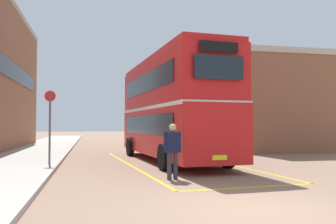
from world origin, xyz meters
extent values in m
plane|color=#846651|center=(0.00, 14.40, 0.00)|extent=(135.60, 135.60, 0.00)
cube|color=#A39E93|center=(-6.50, 16.80, 0.07)|extent=(4.00, 57.60, 0.14)
cube|color=#232D38|center=(-8.07, 17.78, 5.06)|extent=(0.06, 14.95, 1.10)
cube|color=brown|center=(8.53, 18.27, 2.96)|extent=(6.06, 12.01, 5.91)
cube|color=#19232D|center=(5.47, 18.27, 3.25)|extent=(0.06, 9.13, 1.10)
cube|color=#BCB29E|center=(8.53, 18.27, 6.09)|extent=(6.18, 12.13, 0.36)
cylinder|color=black|center=(-1.15, 12.91, 0.50)|extent=(0.36, 1.02, 1.00)
cylinder|color=black|center=(1.44, 13.14, 0.50)|extent=(0.36, 1.02, 1.00)
cylinder|color=black|center=(-0.58, 6.38, 0.50)|extent=(0.36, 1.02, 1.00)
cylinder|color=black|center=(2.00, 6.60, 0.50)|extent=(0.36, 1.02, 1.00)
cube|color=red|center=(0.43, 9.76, 1.40)|extent=(3.42, 10.76, 2.10)
cube|color=red|center=(0.43, 9.76, 3.50)|extent=(3.40, 10.55, 2.10)
cube|color=red|center=(0.43, 9.76, 4.65)|extent=(3.29, 10.43, 0.20)
cube|color=silver|center=(0.43, 9.76, 2.45)|extent=(3.44, 10.66, 0.14)
cube|color=#19232D|center=(-0.85, 9.65, 1.70)|extent=(0.77, 8.65, 0.84)
cube|color=#19232D|center=(-0.85, 9.65, 3.60)|extent=(0.77, 8.65, 0.84)
cube|color=#19232D|center=(1.70, 9.87, 1.70)|extent=(0.77, 8.65, 0.84)
cube|color=#19232D|center=(1.70, 9.87, 3.60)|extent=(0.77, 8.65, 0.84)
cube|color=#19232D|center=(0.88, 4.47, 3.60)|extent=(1.76, 0.19, 0.80)
cube|color=black|center=(0.88, 4.47, 4.28)|extent=(1.38, 0.16, 0.36)
cube|color=#19232D|center=(-0.03, 15.05, 1.80)|extent=(2.01, 0.21, 1.00)
cube|color=yellow|center=(0.88, 4.47, 0.63)|extent=(0.52, 0.07, 0.16)
cylinder|color=black|center=(2.74, 33.26, 0.46)|extent=(0.36, 0.94, 0.92)
cylinder|color=black|center=(5.30, 32.98, 0.46)|extent=(0.36, 0.94, 0.92)
cylinder|color=black|center=(2.15, 27.80, 0.46)|extent=(0.36, 0.94, 0.92)
cylinder|color=black|center=(4.70, 27.52, 0.46)|extent=(0.36, 0.94, 0.92)
cube|color=gold|center=(3.72, 30.39, 1.60)|extent=(3.47, 9.37, 2.60)
cube|color=silver|center=(3.72, 30.39, 2.96)|extent=(3.28, 8.99, 0.12)
cube|color=#19232D|center=(2.47, 30.53, 1.95)|extent=(0.82, 7.28, 0.96)
cube|color=#19232D|center=(4.98, 30.25, 1.95)|extent=(0.82, 7.28, 0.96)
cube|color=#19232D|center=(4.22, 34.96, 1.90)|extent=(1.98, 0.26, 1.10)
cylinder|color=#2D2D38|center=(-0.65, 4.25, 0.42)|extent=(0.14, 0.14, 0.84)
cylinder|color=#2D2D38|center=(-0.86, 4.18, 0.42)|extent=(0.14, 0.14, 0.84)
cube|color=#141938|center=(-0.76, 4.21, 1.16)|extent=(0.54, 0.37, 0.63)
cylinder|color=#141938|center=(-0.53, 4.29, 1.19)|extent=(0.09, 0.09, 0.60)
cylinder|color=#141938|center=(-0.99, 4.13, 1.19)|extent=(0.09, 0.09, 0.60)
sphere|color=tan|center=(-0.75, 4.19, 1.62)|extent=(0.23, 0.23, 0.23)
cylinder|color=#4C4C51|center=(-4.88, 8.55, 1.59)|extent=(0.08, 0.08, 2.91)
cylinder|color=red|center=(-4.88, 8.55, 2.87)|extent=(0.44, 0.05, 0.44)
cube|color=gold|center=(-1.62, 8.52, 0.00)|extent=(1.20, 12.55, 0.01)
cube|color=gold|center=(2.48, 8.88, 0.00)|extent=(1.20, 12.55, 0.01)
cube|color=gold|center=(0.97, 2.43, 0.00)|extent=(4.23, 0.48, 0.01)
camera|label=1|loc=(-3.24, -6.73, 1.72)|focal=38.53mm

